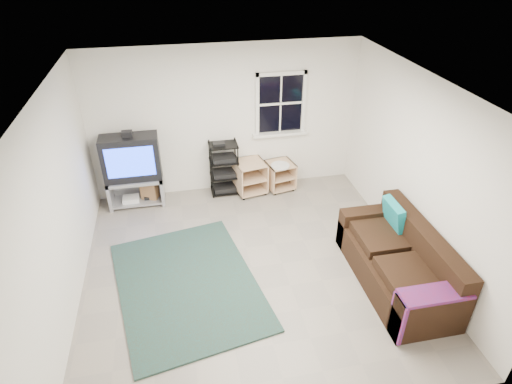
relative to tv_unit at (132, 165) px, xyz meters
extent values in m
plane|color=gray|center=(1.63, -2.05, -0.75)|extent=(4.60, 4.60, 0.00)
plane|color=white|center=(1.63, -2.05, 1.85)|extent=(4.60, 4.60, 0.00)
plane|color=silver|center=(1.63, 0.25, 0.55)|extent=(4.60, 0.00, 4.60)
plane|color=silver|center=(1.63, -4.35, 0.55)|extent=(4.60, 0.00, 4.60)
plane|color=silver|center=(-0.67, -2.05, 0.55)|extent=(0.00, 4.60, 4.60)
plane|color=silver|center=(3.93, -2.05, 0.55)|extent=(0.00, 4.60, 4.60)
cube|color=black|center=(2.58, 0.24, 0.80)|extent=(0.80, 0.01, 1.02)
cube|color=silver|center=(2.58, 0.22, 1.32)|extent=(0.88, 0.06, 0.06)
cube|color=silver|center=(2.58, 0.20, 0.25)|extent=(0.98, 0.14, 0.05)
cube|color=silver|center=(2.17, 0.22, 0.80)|extent=(0.06, 0.06, 1.10)
cube|color=silver|center=(2.99, 0.22, 0.80)|extent=(0.06, 0.06, 1.10)
cube|color=silver|center=(2.58, 0.22, 0.80)|extent=(0.78, 0.04, 0.04)
cube|color=#9C9CA4|center=(0.00, -0.01, -0.27)|extent=(0.93, 0.46, 0.06)
cube|color=#9C9CA4|center=(-0.43, -0.01, -0.49)|extent=(0.06, 0.46, 0.51)
cube|color=#9C9CA4|center=(0.44, -0.01, -0.49)|extent=(0.06, 0.46, 0.51)
cube|color=#9C9CA4|center=(0.00, -0.01, -0.68)|extent=(0.82, 0.43, 0.04)
cube|color=#9C9CA4|center=(0.00, 0.21, -0.49)|extent=(0.93, 0.04, 0.51)
cube|color=silver|center=(-0.11, -0.04, -0.63)|extent=(0.28, 0.22, 0.07)
cube|color=black|center=(0.20, -0.01, -0.64)|extent=(0.19, 0.17, 0.06)
cube|color=black|center=(0.00, -0.01, 0.14)|extent=(0.93, 0.39, 0.76)
cube|color=blue|center=(0.00, -0.21, 0.16)|extent=(0.76, 0.01, 0.52)
cube|color=black|center=(0.00, -0.01, 0.57)|extent=(0.17, 0.12, 0.09)
cylinder|color=black|center=(1.31, -0.11, -0.25)|extent=(0.02, 0.02, 0.99)
cylinder|color=black|center=(1.77, -0.11, -0.25)|extent=(0.02, 0.02, 0.99)
cylinder|color=black|center=(1.31, 0.21, -0.25)|extent=(0.02, 0.02, 0.99)
cylinder|color=black|center=(1.77, 0.21, -0.25)|extent=(0.02, 0.02, 0.99)
cube|color=black|center=(1.54, 0.05, -0.70)|extent=(0.50, 0.36, 0.02)
cube|color=black|center=(1.54, 0.05, -0.65)|extent=(0.39, 0.29, 0.08)
cube|color=black|center=(1.54, 0.05, -0.40)|extent=(0.50, 0.36, 0.02)
cube|color=black|center=(1.54, 0.05, -0.35)|extent=(0.39, 0.29, 0.08)
cube|color=black|center=(1.54, 0.05, -0.10)|extent=(0.50, 0.36, 0.02)
cube|color=black|center=(1.54, 0.05, -0.05)|extent=(0.39, 0.29, 0.08)
cube|color=black|center=(1.54, 0.05, 0.20)|extent=(0.50, 0.36, 0.02)
cube|color=#DAAF86|center=(1.99, -0.02, -0.16)|extent=(0.60, 0.60, 0.02)
cube|color=#DAAF86|center=(1.99, -0.02, -0.68)|extent=(0.60, 0.60, 0.02)
cube|color=#DAAF86|center=(1.75, -0.07, -0.42)|extent=(0.12, 0.51, 0.55)
cube|color=#DAAF86|center=(2.23, 0.03, -0.42)|extent=(0.12, 0.51, 0.55)
cube|color=#DAAF86|center=(1.94, 0.22, -0.42)|extent=(0.46, 0.11, 0.55)
cube|color=#DAAF86|center=(1.99, -0.02, -0.44)|extent=(0.55, 0.57, 0.02)
cylinder|color=black|center=(1.83, -0.26, -0.72)|extent=(0.05, 0.05, 0.05)
cylinder|color=black|center=(2.15, 0.22, -0.72)|extent=(0.05, 0.05, 0.05)
cube|color=#DAAF86|center=(2.55, 0.00, -0.24)|extent=(0.55, 0.55, 0.02)
cube|color=#DAAF86|center=(2.55, 0.00, -0.69)|extent=(0.55, 0.55, 0.02)
cube|color=#DAAF86|center=(2.33, -0.04, -0.47)|extent=(0.11, 0.46, 0.47)
cube|color=#DAAF86|center=(2.77, 0.04, -0.47)|extent=(0.11, 0.46, 0.47)
cube|color=#DAAF86|center=(2.51, 0.22, -0.47)|extent=(0.42, 0.10, 0.47)
cube|color=#DAAF86|center=(2.55, 0.00, -0.48)|extent=(0.50, 0.52, 0.02)
cylinder|color=black|center=(2.40, -0.22, -0.72)|extent=(0.05, 0.05, 0.05)
cylinder|color=black|center=(2.70, 0.22, -0.72)|extent=(0.05, 0.05, 0.05)
cylinder|color=silver|center=(2.52, -0.10, -0.22)|extent=(0.33, 0.33, 0.02)
cube|color=black|center=(3.45, -2.70, -0.54)|extent=(0.89, 1.98, 0.42)
cube|color=black|center=(3.78, -2.70, -0.12)|extent=(0.24, 1.98, 0.42)
cube|color=black|center=(3.45, -1.83, -0.44)|extent=(0.89, 0.24, 0.61)
cube|color=black|center=(3.45, -3.57, -0.44)|extent=(0.89, 0.24, 0.61)
cube|color=black|center=(3.37, -3.10, -0.27)|extent=(0.59, 0.71, 0.13)
cube|color=black|center=(3.37, -2.31, -0.27)|extent=(0.59, 0.71, 0.13)
cube|color=teal|center=(3.63, -2.16, -0.04)|extent=(0.20, 0.47, 0.41)
cube|color=navy|center=(3.43, -3.57, -0.11)|extent=(0.82, 0.30, 0.04)
cube|color=navy|center=(3.03, -3.57, -0.42)|extent=(0.04, 0.30, 0.57)
cube|color=#2F2115|center=(0.71, -2.22, -0.73)|extent=(2.18, 2.70, 0.03)
cube|color=#926141|center=(0.22, 0.00, -0.55)|extent=(0.32, 0.26, 0.39)
camera|label=1|loc=(0.79, -6.57, 3.36)|focal=30.00mm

